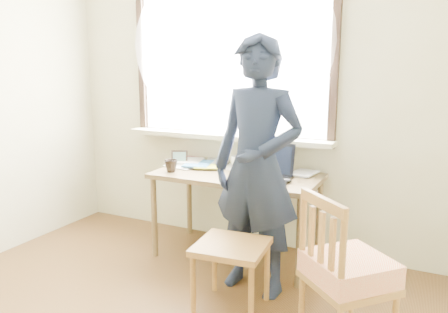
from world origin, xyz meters
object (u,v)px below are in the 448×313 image
at_px(mug_dark, 171,166).
at_px(work_chair, 231,254).
at_px(side_chair, 346,271).
at_px(mug_white, 239,162).
at_px(person, 257,167).
at_px(laptop, 267,170).
at_px(desk, 237,183).

relative_size(mug_dark, work_chair, 0.23).
bearing_deg(side_chair, mug_white, 136.47).
height_order(mug_dark, person, person).
relative_size(laptop, mug_dark, 3.68).
xyz_separation_m(laptop, mug_dark, (-0.76, -0.14, -0.01)).
relative_size(desk, person, 0.75).
relative_size(mug_white, work_chair, 0.29).
relative_size(desk, mug_dark, 12.19).
relative_size(mug_white, side_chair, 0.15).
height_order(laptop, mug_dark, laptop).
bearing_deg(desk, mug_dark, -160.87).
relative_size(work_chair, person, 0.27).
height_order(desk, person, person).
xyz_separation_m(laptop, work_chair, (0.03, -0.70, -0.38)).
bearing_deg(desk, person, -50.61).
bearing_deg(person, mug_dark, 170.80).
bearing_deg(work_chair, laptop, 92.76).
relative_size(mug_dark, person, 0.06).
relative_size(laptop, side_chair, 0.44).
relative_size(desk, side_chair, 1.46).
bearing_deg(side_chair, laptop, 132.50).
xyz_separation_m(work_chair, person, (0.04, 0.32, 0.49)).
bearing_deg(laptop, desk, 174.17).
bearing_deg(person, desk, 135.93).
distance_m(laptop, mug_white, 0.37).
bearing_deg(mug_dark, side_chair, -24.15).
xyz_separation_m(mug_white, work_chair, (0.35, -0.89, -0.37)).
xyz_separation_m(work_chair, side_chair, (0.72, -0.12, 0.09)).
height_order(laptop, side_chair, laptop).
relative_size(mug_white, person, 0.08).
relative_size(mug_dark, side_chair, 0.12).
relative_size(desk, work_chair, 2.78).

